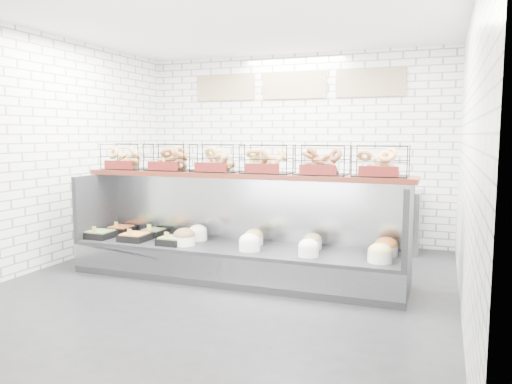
% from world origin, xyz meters
% --- Properties ---
extents(ground, '(5.50, 5.50, 0.00)m').
position_xyz_m(ground, '(0.00, 0.00, 0.00)').
color(ground, black).
rests_on(ground, ground).
extents(room_shell, '(5.02, 5.51, 3.01)m').
position_xyz_m(room_shell, '(0.00, 0.60, 2.06)').
color(room_shell, white).
rests_on(room_shell, ground).
extents(display_case, '(4.00, 0.90, 1.20)m').
position_xyz_m(display_case, '(0.00, 0.34, 0.33)').
color(display_case, black).
rests_on(display_case, ground).
extents(bagel_shelf, '(4.10, 0.50, 0.40)m').
position_xyz_m(bagel_shelf, '(0.00, 0.52, 1.39)').
color(bagel_shelf, '#43170E').
rests_on(bagel_shelf, display_case).
extents(prep_counter, '(4.00, 0.60, 1.20)m').
position_xyz_m(prep_counter, '(-0.00, 2.43, 0.47)').
color(prep_counter, '#93969B').
rests_on(prep_counter, ground).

